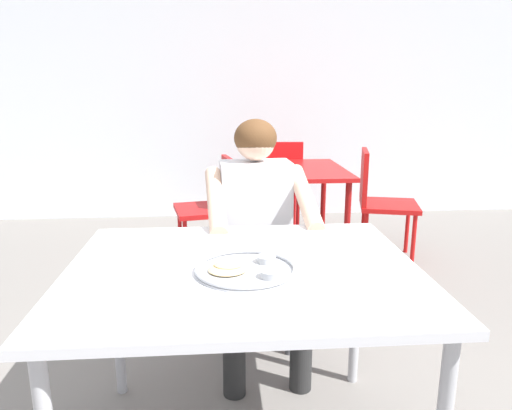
{
  "coord_description": "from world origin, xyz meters",
  "views": [
    {
      "loc": [
        -0.09,
        -1.45,
        1.33
      ],
      "look_at": [
        0.05,
        0.29,
        0.9
      ],
      "focal_mm": 33.19,
      "sensor_mm": 36.0,
      "label": 1
    }
  ],
  "objects": [
    {
      "name": "chair_red_right",
      "position": [
        1.14,
        2.05,
        0.5
      ],
      "size": [
        0.52,
        0.51,
        0.86
      ],
      "color": "red",
      "rests_on": "ground"
    },
    {
      "name": "diner_foreground",
      "position": [
        0.09,
        0.71,
        0.71
      ],
      "size": [
        0.51,
        0.57,
        1.19
      ],
      "color": "#272727",
      "rests_on": "ground"
    },
    {
      "name": "chair_red_left",
      "position": [
        -0.13,
        2.05,
        0.48
      ],
      "size": [
        0.5,
        0.5,
        0.82
      ],
      "color": "red",
      "rests_on": "ground"
    },
    {
      "name": "thali_tray",
      "position": [
        -0.01,
        -0.01,
        0.76
      ],
      "size": [
        0.33,
        0.33,
        0.03
      ],
      "color": "#B7BABF",
      "rests_on": "table_foreground"
    },
    {
      "name": "chair_foreground",
      "position": [
        0.08,
        0.93,
        0.49
      ],
      "size": [
        0.41,
        0.43,
        0.83
      ],
      "color": "#3F3F44",
      "rests_on": "ground"
    },
    {
      "name": "table_foreground",
      "position": [
        -0.02,
        0.04,
        0.68
      ],
      "size": [
        1.18,
        0.96,
        0.75
      ],
      "color": "silver",
      "rests_on": "ground"
    },
    {
      "name": "chair_red_far",
      "position": [
        0.45,
        2.65,
        0.51
      ],
      "size": [
        0.41,
        0.41,
        0.88
      ],
      "color": "red",
      "rests_on": "ground"
    },
    {
      "name": "back_wall",
      "position": [
        0.0,
        3.49,
        1.7
      ],
      "size": [
        12.0,
        0.12,
        3.4
      ],
      "primitive_type": "cube",
      "color": "silver",
      "rests_on": "ground"
    },
    {
      "name": "table_background_red",
      "position": [
        0.48,
        2.08,
        0.64
      ],
      "size": [
        0.77,
        0.9,
        0.73
      ],
      "color": "#B71414",
      "rests_on": "ground"
    }
  ]
}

